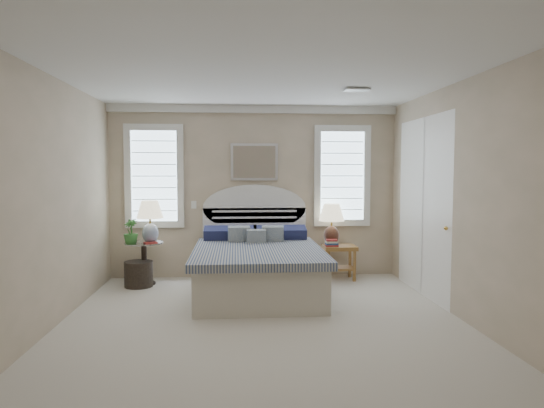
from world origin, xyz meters
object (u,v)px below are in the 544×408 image
(nightstand_right, at_px, (339,255))
(lamp_right, at_px, (332,219))
(bed, at_px, (257,265))
(side_table_left, at_px, (144,259))
(lamp_left, at_px, (150,217))
(floor_pot, at_px, (139,274))

(nightstand_right, distance_m, lamp_right, 0.56)
(bed, relative_size, nightstand_right, 4.29)
(side_table_left, relative_size, lamp_left, 1.01)
(bed, bearing_deg, lamp_right, 34.39)
(lamp_right, bearing_deg, side_table_left, -175.43)
(bed, distance_m, floor_pot, 1.78)
(side_table_left, distance_m, floor_pot, 0.25)
(side_table_left, bearing_deg, nightstand_right, 1.94)
(lamp_left, bearing_deg, nightstand_right, 2.88)
(side_table_left, distance_m, nightstand_right, 2.95)
(side_table_left, relative_size, floor_pot, 1.55)
(lamp_left, xyz_separation_m, lamp_right, (2.74, 0.27, -0.09))
(side_table_left, bearing_deg, lamp_left, -22.66)
(bed, bearing_deg, floor_pot, 165.00)
(bed, distance_m, nightstand_right, 1.47)
(side_table_left, distance_m, lamp_right, 2.91)
(lamp_left, bearing_deg, floor_pot, -150.47)
(nightstand_right, bearing_deg, lamp_right, 128.59)
(bed, bearing_deg, nightstand_right, 28.03)
(floor_pot, bearing_deg, side_table_left, 66.90)
(lamp_left, bearing_deg, side_table_left, 157.34)
(lamp_left, relative_size, lamp_right, 0.97)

